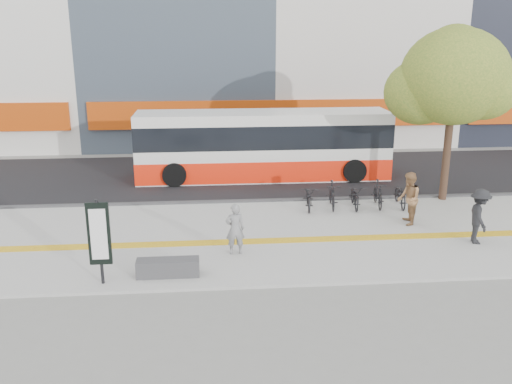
{
  "coord_description": "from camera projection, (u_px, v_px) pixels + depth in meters",
  "views": [
    {
      "loc": [
        -1.48,
        -14.43,
        6.19
      ],
      "look_at": [
        -0.05,
        2.0,
        1.33
      ],
      "focal_mm": 38.84,
      "sensor_mm": 36.0,
      "label": 1
    }
  ],
  "objects": [
    {
      "name": "street",
      "position": [
        243.0,
        175.0,
        24.25
      ],
      "size": [
        40.0,
        8.0,
        0.06
      ],
      "primitive_type": "cube",
      "color": "black",
      "rests_on": "ground"
    },
    {
      "name": "pedestrian_dark",
      "position": [
        479.0,
        216.0,
        16.26
      ],
      "size": [
        0.81,
        1.17,
        1.65
      ],
      "primitive_type": "imported",
      "rotation": [
        0.0,
        0.0,
        1.37
      ],
      "color": "black",
      "rests_on": "sidewalk"
    },
    {
      "name": "bicycle_row",
      "position": [
        355.0,
        195.0,
        19.64
      ],
      "size": [
        4.08,
        1.67,
        0.94
      ],
      "color": "black",
      "rests_on": "sidewalk"
    },
    {
      "name": "tactile_strip",
      "position": [
        260.0,
        241.0,
        16.59
      ],
      "size": [
        40.0,
        0.45,
        0.01
      ],
      "primitive_type": "cube",
      "color": "gold",
      "rests_on": "sidewalk"
    },
    {
      "name": "bus",
      "position": [
        263.0,
        147.0,
        23.46
      ],
      "size": [
        10.61,
        2.52,
        2.83
      ],
      "color": "silver",
      "rests_on": "street"
    },
    {
      "name": "curb",
      "position": [
        250.0,
        202.0,
        20.42
      ],
      "size": [
        40.0,
        0.25,
        0.14
      ],
      "primitive_type": "cube",
      "color": "#343436",
      "rests_on": "ground"
    },
    {
      "name": "street_tree",
      "position": [
        452.0,
        78.0,
        19.59
      ],
      "size": [
        4.4,
        3.8,
        6.31
      ],
      "color": "#311F16",
      "rests_on": "sidewalk"
    },
    {
      "name": "ground",
      "position": [
        264.0,
        257.0,
        15.66
      ],
      "size": [
        120.0,
        120.0,
        0.0
      ],
      "primitive_type": "plane",
      "color": "slate",
      "rests_on": "ground"
    },
    {
      "name": "pedestrian_tan",
      "position": [
        409.0,
        199.0,
        17.83
      ],
      "size": [
        0.79,
        0.94,
        1.72
      ],
      "primitive_type": "imported",
      "rotation": [
        0.0,
        0.0,
        -1.74
      ],
      "color": "#926843",
      "rests_on": "sidewalk"
    },
    {
      "name": "seated_woman",
      "position": [
        235.0,
        229.0,
        15.48
      ],
      "size": [
        0.56,
        0.38,
        1.47
      ],
      "primitive_type": "imported",
      "rotation": [
        0.0,
        0.0,
        3.2
      ],
      "color": "black",
      "rests_on": "sidewalk"
    },
    {
      "name": "signboard",
      "position": [
        99.0,
        235.0,
        13.49
      ],
      "size": [
        0.55,
        0.1,
        2.2
      ],
      "color": "black",
      "rests_on": "sidewalk"
    },
    {
      "name": "bench",
      "position": [
        168.0,
        268.0,
        14.21
      ],
      "size": [
        1.6,
        0.45,
        0.45
      ],
      "primitive_type": "cube",
      "color": "#343436",
      "rests_on": "sidewalk"
    },
    {
      "name": "sidewalk",
      "position": [
        259.0,
        236.0,
        17.08
      ],
      "size": [
        40.0,
        7.0,
        0.08
      ],
      "primitive_type": "cube",
      "color": "gray",
      "rests_on": "ground"
    }
  ]
}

